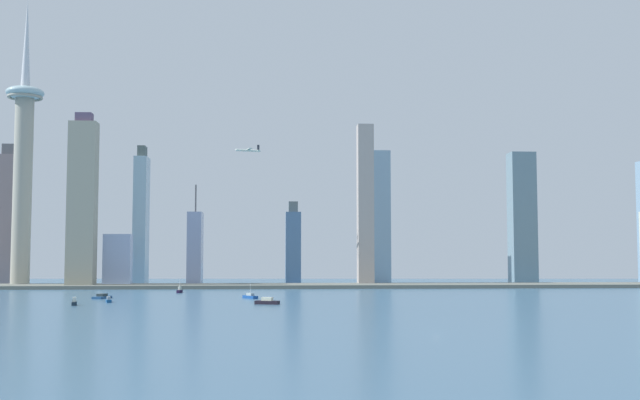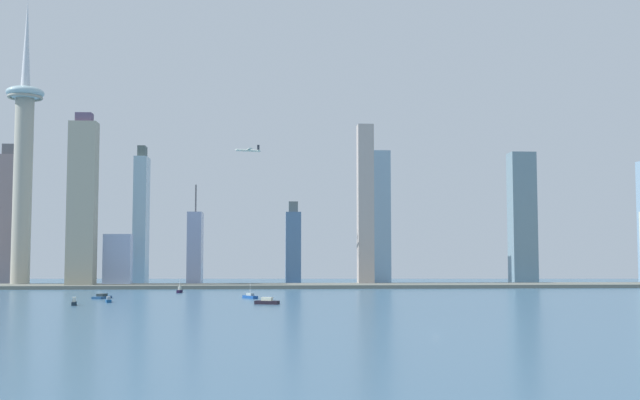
{
  "view_description": "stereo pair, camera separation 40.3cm",
  "coord_description": "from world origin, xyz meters",
  "px_view_note": "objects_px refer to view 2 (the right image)",
  "views": [
    {
      "loc": [
        -64.82,
        -298.44,
        30.53
      ],
      "look_at": [
        -20.41,
        400.6,
        81.45
      ],
      "focal_mm": 42.87,
      "sensor_mm": 36.0,
      "label": 1
    },
    {
      "loc": [
        -64.41,
        -298.46,
        30.53
      ],
      "look_at": [
        -20.41,
        400.6,
        81.45
      ],
      "focal_mm": 42.87,
      "sensor_mm": 36.0,
      "label": 2
    }
  ],
  "objects_px": {
    "skyscraper_4": "(382,217)",
    "boat_1": "(74,302)",
    "observation_tower": "(23,155)",
    "skyscraper_2": "(195,249)",
    "skyscraper_5": "(522,218)",
    "boat_0": "(102,297)",
    "skyscraper_6": "(141,219)",
    "skyscraper_10": "(293,246)",
    "boat_3": "(180,291)",
    "boat_6": "(267,302)",
    "skyscraper_11": "(365,205)",
    "skyscraper_9": "(7,217)",
    "boat_4": "(109,300)",
    "skyscraper_0": "(82,203)",
    "boat_5": "(250,296)",
    "skyscraper_8": "(118,261)",
    "airplane": "(248,150)"
  },
  "relations": [
    {
      "from": "skyscraper_4",
      "to": "boat_1",
      "type": "bearing_deg",
      "value": -125.35
    },
    {
      "from": "observation_tower",
      "to": "skyscraper_2",
      "type": "distance_m",
      "value": 189.84
    },
    {
      "from": "skyscraper_5",
      "to": "boat_0",
      "type": "bearing_deg",
      "value": -146.59
    },
    {
      "from": "skyscraper_6",
      "to": "skyscraper_10",
      "type": "xyz_separation_m",
      "value": [
        159.39,
        -14.59,
        -29.39
      ]
    },
    {
      "from": "skyscraper_6",
      "to": "boat_3",
      "type": "relative_size",
      "value": 13.36
    },
    {
      "from": "boat_3",
      "to": "boat_6",
      "type": "relative_size",
      "value": 0.68
    },
    {
      "from": "skyscraper_2",
      "to": "boat_1",
      "type": "relative_size",
      "value": 12.22
    },
    {
      "from": "skyscraper_6",
      "to": "boat_6",
      "type": "bearing_deg",
      "value": -67.76
    },
    {
      "from": "boat_0",
      "to": "skyscraper_11",
      "type": "bearing_deg",
      "value": 147.43
    },
    {
      "from": "skyscraper_6",
      "to": "observation_tower",
      "type": "bearing_deg",
      "value": -152.3
    },
    {
      "from": "skyscraper_4",
      "to": "skyscraper_11",
      "type": "relative_size",
      "value": 0.89
    },
    {
      "from": "skyscraper_10",
      "to": "skyscraper_9",
      "type": "bearing_deg",
      "value": 176.17
    },
    {
      "from": "skyscraper_5",
      "to": "boat_4",
      "type": "height_order",
      "value": "skyscraper_5"
    },
    {
      "from": "skyscraper_2",
      "to": "skyscraper_9",
      "type": "xyz_separation_m",
      "value": [
        -200.73,
        47.37,
        33.34
      ]
    },
    {
      "from": "skyscraper_4",
      "to": "skyscraper_0",
      "type": "bearing_deg",
      "value": -163.98
    },
    {
      "from": "boat_0",
      "to": "boat_6",
      "type": "bearing_deg",
      "value": 72.67
    },
    {
      "from": "skyscraper_10",
      "to": "skyscraper_11",
      "type": "xyz_separation_m",
      "value": [
        71.02,
        -40.17,
        40.94
      ]
    },
    {
      "from": "skyscraper_9",
      "to": "boat_5",
      "type": "xyz_separation_m",
      "value": [
        261.94,
        -268.04,
        -68.86
      ]
    },
    {
      "from": "skyscraper_5",
      "to": "boat_3",
      "type": "height_order",
      "value": "skyscraper_5"
    },
    {
      "from": "skyscraper_2",
      "to": "boat_5",
      "type": "height_order",
      "value": "skyscraper_2"
    },
    {
      "from": "skyscraper_8",
      "to": "boat_3",
      "type": "bearing_deg",
      "value": -58.52
    },
    {
      "from": "skyscraper_5",
      "to": "airplane",
      "type": "xyz_separation_m",
      "value": [
        -295.14,
        -58.98,
        63.45
      ]
    },
    {
      "from": "skyscraper_9",
      "to": "observation_tower",
      "type": "bearing_deg",
      "value": -60.23
    },
    {
      "from": "skyscraper_9",
      "to": "boat_6",
      "type": "relative_size",
      "value": 9.18
    },
    {
      "from": "skyscraper_4",
      "to": "skyscraper_5",
      "type": "bearing_deg",
      "value": -0.94
    },
    {
      "from": "skyscraper_4",
      "to": "airplane",
      "type": "distance_m",
      "value": 166.59
    },
    {
      "from": "skyscraper_10",
      "to": "boat_1",
      "type": "height_order",
      "value": "skyscraper_10"
    },
    {
      "from": "observation_tower",
      "to": "skyscraper_6",
      "type": "distance_m",
      "value": 132.6
    },
    {
      "from": "skyscraper_2",
      "to": "airplane",
      "type": "xyz_separation_m",
      "value": [
        52.84,
        -15.93,
        97.7
      ]
    },
    {
      "from": "skyscraper_9",
      "to": "boat_3",
      "type": "bearing_deg",
      "value": -42.34
    },
    {
      "from": "skyscraper_8",
      "to": "boat_1",
      "type": "relative_size",
      "value": 6.15
    },
    {
      "from": "skyscraper_6",
      "to": "airplane",
      "type": "relative_size",
      "value": 5.94
    },
    {
      "from": "skyscraper_2",
      "to": "boat_4",
      "type": "xyz_separation_m",
      "value": [
        -29.73,
        -260.61,
        -35.56
      ]
    },
    {
      "from": "skyscraper_0",
      "to": "skyscraper_9",
      "type": "bearing_deg",
      "value": 138.65
    },
    {
      "from": "boat_6",
      "to": "boat_5",
      "type": "bearing_deg",
      "value": 119.49
    },
    {
      "from": "skyscraper_10",
      "to": "boat_6",
      "type": "distance_m",
      "value": 317.39
    },
    {
      "from": "observation_tower",
      "to": "boat_0",
      "type": "distance_m",
      "value": 268.06
    },
    {
      "from": "skyscraper_4",
      "to": "skyscraper_8",
      "type": "distance_m",
      "value": 277.94
    },
    {
      "from": "boat_0",
      "to": "airplane",
      "type": "height_order",
      "value": "airplane"
    },
    {
      "from": "observation_tower",
      "to": "boat_5",
      "type": "bearing_deg",
      "value": -42.38
    },
    {
      "from": "observation_tower",
      "to": "skyscraper_5",
      "type": "distance_m",
      "value": 520.2
    },
    {
      "from": "boat_4",
      "to": "skyscraper_9",
      "type": "bearing_deg",
      "value": 12.79
    },
    {
      "from": "skyscraper_9",
      "to": "airplane",
      "type": "bearing_deg",
      "value": -14.02
    },
    {
      "from": "skyscraper_5",
      "to": "boat_3",
      "type": "bearing_deg",
      "value": -152.57
    },
    {
      "from": "observation_tower",
      "to": "skyscraper_5",
      "type": "height_order",
      "value": "observation_tower"
    },
    {
      "from": "skyscraper_9",
      "to": "airplane",
      "type": "distance_m",
      "value": 269.16
    },
    {
      "from": "skyscraper_8",
      "to": "skyscraper_11",
      "type": "bearing_deg",
      "value": 0.63
    },
    {
      "from": "boat_0",
      "to": "airplane",
      "type": "bearing_deg",
      "value": 168.08
    },
    {
      "from": "skyscraper_5",
      "to": "skyscraper_6",
      "type": "relative_size",
      "value": 0.98
    },
    {
      "from": "boat_6",
      "to": "skyscraper_6",
      "type": "bearing_deg",
      "value": 131.08
    }
  ]
}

